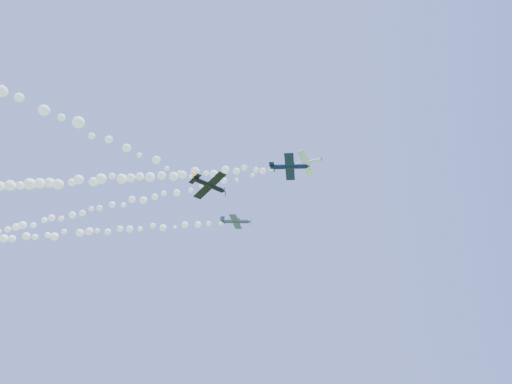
% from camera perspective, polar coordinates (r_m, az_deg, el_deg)
% --- Properties ---
extents(plane_white, '(6.61, 6.93, 1.94)m').
position_cam_1_polar(plane_white, '(83.44, 6.63, 3.87)').
color(plane_white, white).
extents(smoke_trail_white, '(81.77, 16.67, 2.83)m').
position_cam_1_polar(smoke_trail_white, '(100.38, -18.06, -1.63)').
color(smoke_trail_white, white).
extents(plane_navy, '(7.92, 8.36, 2.76)m').
position_cam_1_polar(plane_navy, '(79.11, 4.50, 3.40)').
color(plane_navy, '#0B1433').
extents(smoke_trail_navy, '(67.61, 7.65, 3.08)m').
position_cam_1_polar(smoke_trail_navy, '(87.22, -20.03, 1.60)').
color(smoke_trail_navy, white).
extents(plane_grey, '(7.05, 7.41, 2.69)m').
position_cam_1_polar(plane_grey, '(92.36, -2.73, -3.94)').
color(plane_grey, '#393E53').
extents(smoke_trail_grey, '(75.68, 5.92, 3.19)m').
position_cam_1_polar(smoke_trail_grey, '(106.39, -24.54, -5.17)').
color(smoke_trail_grey, white).
extents(plane_black, '(6.13, 5.87, 1.84)m').
position_cam_1_polar(plane_black, '(66.26, -6.23, 0.91)').
color(plane_black, black).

